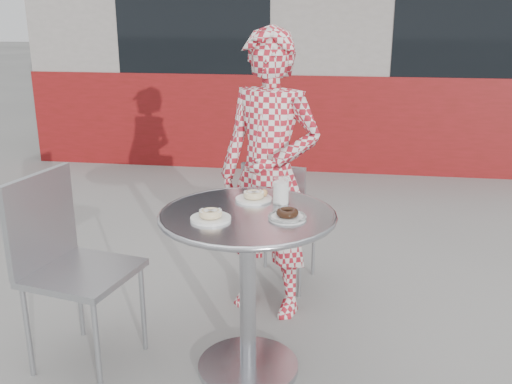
# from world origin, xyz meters

# --- Properties ---
(ground) EXTENTS (60.00, 60.00, 0.00)m
(ground) POSITION_xyz_m (0.00, 0.00, 0.00)
(ground) COLOR gray
(ground) RESTS_ON ground
(storefront) EXTENTS (6.02, 4.55, 3.00)m
(storefront) POSITION_xyz_m (-0.00, 5.56, 1.49)
(storefront) COLOR gray
(storefront) RESTS_ON ground
(bistro_table) EXTENTS (0.77, 0.77, 0.78)m
(bistro_table) POSITION_xyz_m (-0.04, 0.02, 0.59)
(bistro_table) COLOR silver
(bistro_table) RESTS_ON ground
(chair_far) EXTENTS (0.44, 0.45, 0.79)m
(chair_far) POSITION_xyz_m (0.01, 0.95, 0.24)
(chair_far) COLOR #9FA1A6
(chair_far) RESTS_ON ground
(chair_left) EXTENTS (0.52, 0.52, 0.92)m
(chair_left) POSITION_xyz_m (-0.81, -0.03, 0.28)
(chair_left) COLOR #9FA1A6
(chair_left) RESTS_ON ground
(seated_person) EXTENTS (0.65, 0.53, 1.55)m
(seated_person) POSITION_xyz_m (-0.02, 0.63, 0.77)
(seated_person) COLOR #A31925
(seated_person) RESTS_ON ground
(plate_far) EXTENTS (0.17, 0.17, 0.04)m
(plate_far) POSITION_xyz_m (-0.04, 0.20, 0.80)
(plate_far) COLOR white
(plate_far) RESTS_ON bistro_table
(plate_near) EXTENTS (0.17, 0.17, 0.04)m
(plate_near) POSITION_xyz_m (-0.18, -0.09, 0.80)
(plate_near) COLOR white
(plate_near) RESTS_ON bistro_table
(plate_checker) EXTENTS (0.16, 0.16, 0.04)m
(plate_checker) POSITION_xyz_m (0.14, -0.03, 0.79)
(plate_checker) COLOR white
(plate_checker) RESTS_ON bistro_table
(milk_cup) EXTENTS (0.08, 0.08, 0.12)m
(milk_cup) POSITION_xyz_m (0.09, 0.17, 0.84)
(milk_cup) COLOR white
(milk_cup) RESTS_ON bistro_table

